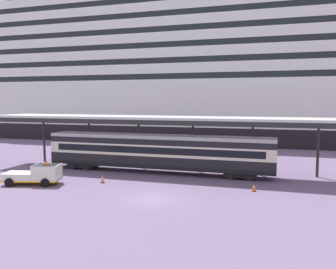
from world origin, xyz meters
TOP-DOWN VIEW (x-y plane):
  - ground_plane at (0.00, 0.00)m, footprint 400.00×400.00m
  - cruise_ship at (1.23, 47.77)m, footprint 140.70×27.64m
  - platform_canopy at (-3.05, 10.44)m, footprint 39.24×5.32m
  - train_carriage at (-3.05, 10.00)m, footprint 24.78×2.81m
  - service_truck at (-11.99, 1.50)m, footprint 5.54×3.27m
  - traffic_cone_near at (7.51, 4.91)m, footprint 0.36×0.36m
  - traffic_cone_mid at (-6.49, 3.89)m, footprint 0.36×0.36m
  - quay_bollard at (-15.38, 2.85)m, footprint 0.48×0.48m

SIDE VIEW (x-z plane):
  - ground_plane at x=0.00m, z-range 0.00..0.00m
  - traffic_cone_near at x=7.51m, z-range -0.01..0.65m
  - traffic_cone_mid at x=-6.49m, z-range -0.01..0.76m
  - quay_bollard at x=-15.38m, z-range 0.04..1.00m
  - service_truck at x=-11.99m, z-range -0.02..2.00m
  - train_carriage at x=-3.05m, z-range 0.26..4.37m
  - platform_canopy at x=-3.05m, z-range 2.75..8.82m
  - cruise_ship at x=1.23m, z-range -6.99..33.95m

